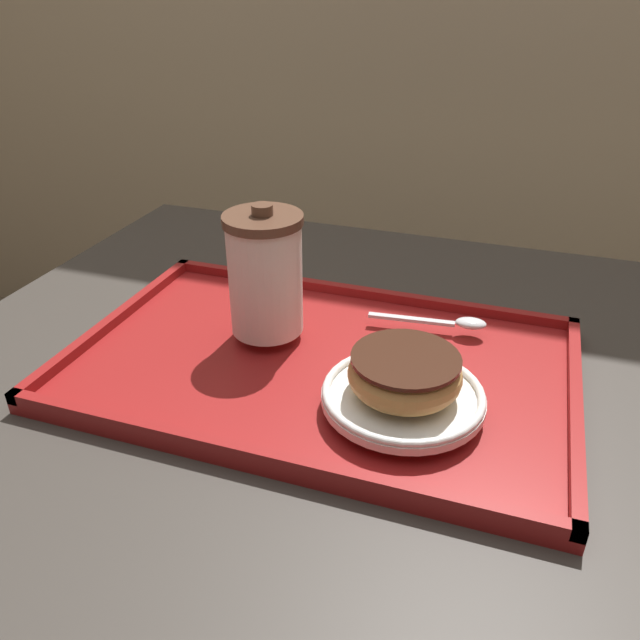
{
  "coord_description": "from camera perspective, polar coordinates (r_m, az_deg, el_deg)",
  "views": [
    {
      "loc": [
        0.19,
        -0.52,
        1.09
      ],
      "look_at": [
        0.01,
        0.01,
        0.77
      ],
      "focal_mm": 35.0,
      "sensor_mm": 36.0,
      "label": 1
    }
  ],
  "objects": [
    {
      "name": "cafe_table",
      "position": [
        0.79,
        -0.96,
        -15.48
      ],
      "size": [
        0.89,
        0.88,
        0.7
      ],
      "color": "#38332D",
      "rests_on": "ground_plane"
    },
    {
      "name": "serving_tray",
      "position": [
        0.68,
        -0.0,
        -4.19
      ],
      "size": [
        0.53,
        0.34,
        0.02
      ],
      "color": "maroon",
      "rests_on": "cafe_table"
    },
    {
      "name": "coffee_cup_front",
      "position": [
        0.68,
        -5.03,
        4.27
      ],
      "size": [
        0.09,
        0.09,
        0.15
      ],
      "color": "white",
      "rests_on": "serving_tray"
    },
    {
      "name": "plate_with_chocolate_donut",
      "position": [
        0.6,
        7.59,
        -6.8
      ],
      "size": [
        0.16,
        0.16,
        0.01
      ],
      "color": "white",
      "rests_on": "serving_tray"
    },
    {
      "name": "donut_chocolate_glazed",
      "position": [
        0.58,
        7.76,
        -4.8
      ],
      "size": [
        0.11,
        0.11,
        0.04
      ],
      "color": "tan",
      "rests_on": "plate_with_chocolate_donut"
    },
    {
      "name": "spoon",
      "position": [
        0.73,
        12.19,
        -0.2
      ],
      "size": [
        0.14,
        0.03,
        0.01
      ],
      "rotation": [
        0.0,
        0.0,
        0.1
      ],
      "color": "silver",
      "rests_on": "serving_tray"
    }
  ]
}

